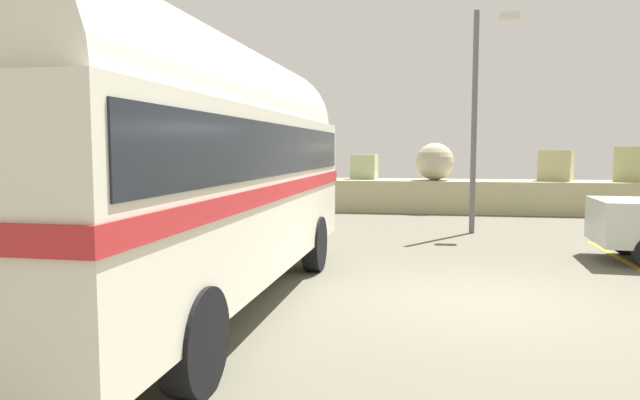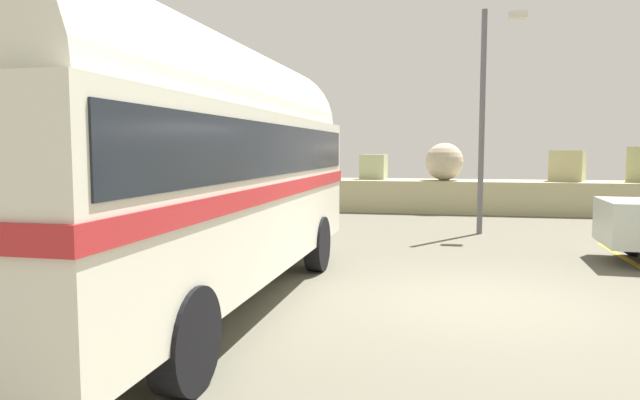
% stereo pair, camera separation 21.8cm
% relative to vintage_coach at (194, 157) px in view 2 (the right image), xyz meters
% --- Properties ---
extents(ground, '(32.00, 26.00, 0.02)m').
position_rel_vintage_coach_xyz_m(ground, '(3.80, 0.98, -2.04)').
color(ground, '#5B5849').
extents(breakwater, '(31.36, 1.88, 2.46)m').
position_rel_vintage_coach_xyz_m(breakwater, '(3.36, 12.79, -1.31)').
color(breakwater, tan).
rests_on(breakwater, ground).
extents(vintage_coach, '(2.64, 8.64, 3.70)m').
position_rel_vintage_coach_xyz_m(vintage_coach, '(0.00, 0.00, 0.00)').
color(vintage_coach, black).
rests_on(vintage_coach, ground).
extents(lamp_post, '(1.12, 0.54, 5.57)m').
position_rel_vintage_coach_xyz_m(lamp_post, '(4.44, 7.77, 1.14)').
color(lamp_post, '#5B5B60').
rests_on(lamp_post, ground).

